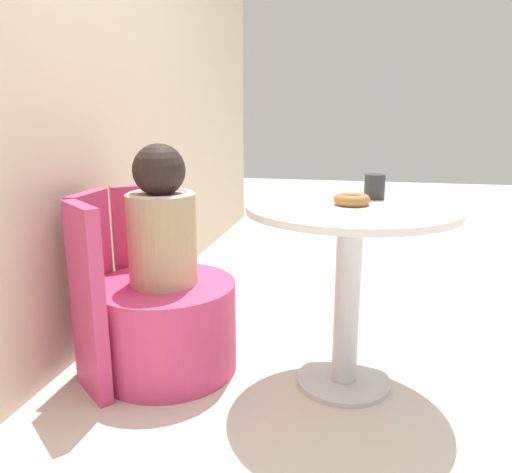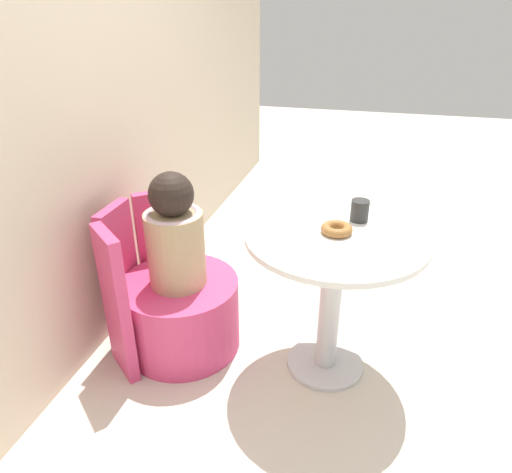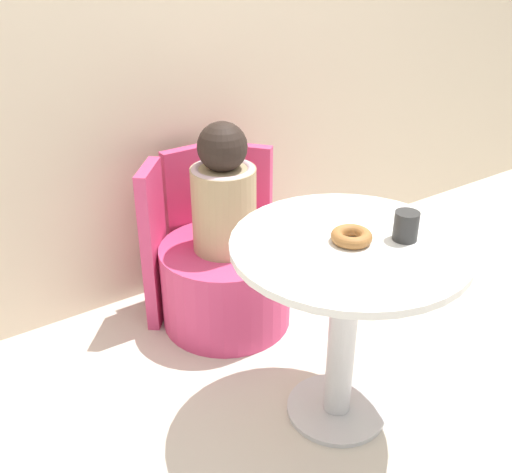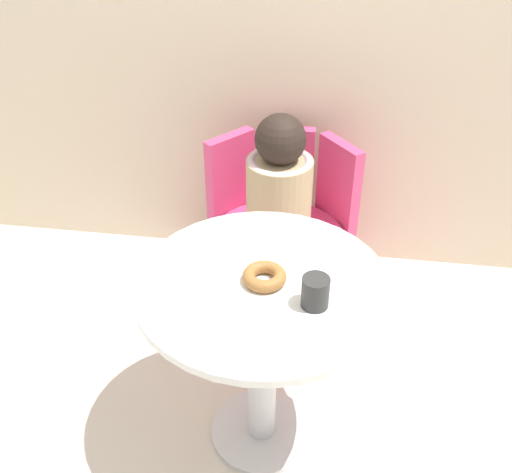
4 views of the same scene
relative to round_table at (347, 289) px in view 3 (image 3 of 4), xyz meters
The scene contains 8 objects.
ground_plane 0.52m from the round_table, 165.58° to the left, with size 12.00×12.00×0.00m, color beige.
back_wall 1.32m from the round_table, 90.72° to the left, with size 6.00×0.06×2.40m.
round_table is the anchor object (origin of this frame).
tub_chair 0.78m from the round_table, 92.38° to the left, with size 0.56×0.56×0.36m.
booth_backrest 0.95m from the round_table, 91.80° to the left, with size 0.65×0.24×0.71m.
child_figure 0.71m from the round_table, 92.38° to the left, with size 0.26×0.26×0.54m.
donut 0.19m from the round_table, ahead, with size 0.13×0.13×0.04m.
cup 0.28m from the round_table, 26.19° to the right, with size 0.08×0.08×0.09m.
Camera 3 is at (-1.13, -1.17, 1.56)m, focal length 42.00 mm.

